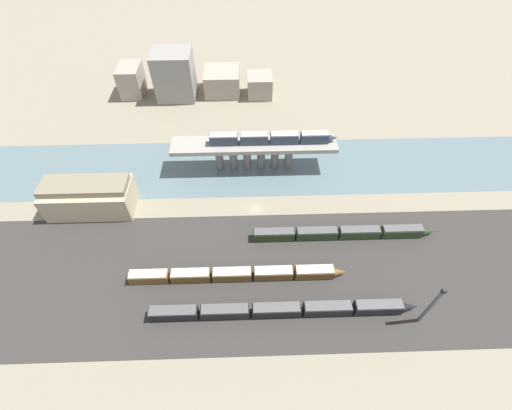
# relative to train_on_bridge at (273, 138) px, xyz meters

# --- Properties ---
(ground_plane) EXTENTS (400.00, 400.00, 0.00)m
(ground_plane) POSITION_rel_train_on_bridge_xyz_m (-6.09, -19.15, -12.50)
(ground_plane) COLOR gray
(railbed_yard) EXTENTS (280.00, 42.00, 0.01)m
(railbed_yard) POSITION_rel_train_on_bridge_xyz_m (-6.09, -43.15, -12.50)
(railbed_yard) COLOR #33302D
(railbed_yard) RESTS_ON ground
(river_water) EXTENTS (320.00, 28.56, 0.01)m
(river_water) POSITION_rel_train_on_bridge_xyz_m (-6.09, 0.00, -12.50)
(river_water) COLOR slate
(river_water) RESTS_ON ground
(bridge) EXTENTS (54.86, 8.80, 10.69)m
(bridge) POSITION_rel_train_on_bridge_xyz_m (-6.09, 0.00, -4.46)
(bridge) COLOR gray
(bridge) RESTS_ON ground
(train_on_bridge) EXTENTS (41.95, 2.92, 3.69)m
(train_on_bridge) POSITION_rel_train_on_bridge_xyz_m (0.00, 0.00, 0.00)
(train_on_bridge) COLOR #2D384C
(train_on_bridge) RESTS_ON bridge
(train_yard_near) EXTENTS (66.50, 2.83, 3.71)m
(train_yard_near) POSITION_rel_train_on_bridge_xyz_m (-0.67, -53.94, -10.68)
(train_yard_near) COLOR black
(train_yard_near) RESTS_ON ground
(train_yard_mid) EXTENTS (57.91, 2.91, 3.41)m
(train_yard_mid) POSITION_rel_train_on_bridge_xyz_m (-11.80, -43.58, -10.83)
(train_yard_mid) COLOR brown
(train_yard_mid) RESTS_ON ground
(train_yard_far) EXTENTS (53.70, 2.78, 3.54)m
(train_yard_far) POSITION_rel_train_on_bridge_xyz_m (18.99, -30.96, -10.77)
(train_yard_far) COLOR #23381E
(train_yard_far) RESTS_ON ground
(warehouse_building) EXTENTS (25.88, 11.80, 11.08)m
(warehouse_building) POSITION_rel_train_on_bridge_xyz_m (-56.88, -17.44, -7.23)
(warehouse_building) COLOR tan
(warehouse_building) RESTS_ON ground
(signal_tower) EXTENTS (1.00, 0.83, 16.05)m
(signal_tower) POSITION_rel_train_on_bridge_xyz_m (32.91, -56.79, -4.46)
(signal_tower) COLOR #4C4C51
(signal_tower) RESTS_ON ground
(city_block_far_left) EXTENTS (9.21, 13.08, 12.54)m
(city_block_far_left) POSITION_rel_train_on_bridge_xyz_m (-57.73, 49.62, -6.23)
(city_block_far_left) COLOR gray
(city_block_far_left) RESTS_ON ground
(city_block_left) EXTENTS (15.98, 13.99, 19.60)m
(city_block_left) POSITION_rel_train_on_bridge_xyz_m (-38.28, 46.97, -2.70)
(city_block_left) COLOR gray
(city_block_left) RESTS_ON ground
(city_block_center) EXTENTS (14.93, 15.28, 9.83)m
(city_block_center) POSITION_rel_train_on_bridge_xyz_m (-18.72, 50.11, -7.58)
(city_block_center) COLOR gray
(city_block_center) RESTS_ON ground
(city_block_right) EXTENTS (10.47, 11.15, 9.19)m
(city_block_right) POSITION_rel_train_on_bridge_xyz_m (-2.38, 46.82, -7.91)
(city_block_right) COLOR gray
(city_block_right) RESTS_ON ground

